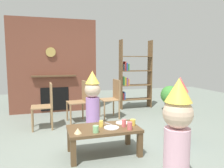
{
  "coord_description": "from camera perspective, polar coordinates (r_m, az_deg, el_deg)",
  "views": [
    {
      "loc": [
        -0.91,
        -3.18,
        1.37
      ],
      "look_at": [
        0.15,
        0.4,
        0.94
      ],
      "focal_mm": 34.48,
      "sensor_mm": 36.0,
      "label": 1
    }
  ],
  "objects": [
    {
      "name": "ground_plane",
      "position": [
        3.58,
        -0.5,
        -15.93
      ],
      "size": [
        12.0,
        12.0,
        0.0
      ],
      "primitive_type": "plane",
      "color": "gray"
    },
    {
      "name": "coffee_table",
      "position": [
        3.17,
        -2.23,
        -12.57
      ],
      "size": [
        1.02,
        0.56,
        0.39
      ],
      "color": "brown",
      "rests_on": "ground_plane"
    },
    {
      "name": "paper_cup_far_left",
      "position": [
        3.06,
        4.71,
        -10.99
      ],
      "size": [
        0.07,
        0.07,
        0.11
      ],
      "primitive_type": "cylinder",
      "color": "#E5666B",
      "rests_on": "coffee_table"
    },
    {
      "name": "potted_plant_tall",
      "position": [
        5.97,
        15.12,
        -3.15
      ],
      "size": [
        0.5,
        0.5,
        0.67
      ],
      "color": "#9E5B42",
      "rests_on": "ground_plane"
    },
    {
      "name": "dining_chair_right",
      "position": [
        5.03,
        0.23,
        -3.27
      ],
      "size": [
        0.43,
        0.43,
        0.9
      ],
      "rotation": [
        0.0,
        0.0,
        3.22
      ],
      "color": "#9E7A51",
      "rests_on": "ground_plane"
    },
    {
      "name": "table_fork",
      "position": [
        3.32,
        -0.94,
        -10.47
      ],
      "size": [
        0.09,
        0.14,
        0.01
      ],
      "primitive_type": "cube",
      "rotation": [
        0.0,
        0.0,
        2.1
      ],
      "color": "silver",
      "rests_on": "coffee_table"
    },
    {
      "name": "paper_cup_far_right",
      "position": [
        3.18,
        -2.91,
        -10.45
      ],
      "size": [
        0.06,
        0.06,
        0.09
      ],
      "primitive_type": "cylinder",
      "color": "#F2CC4C",
      "rests_on": "coffee_table"
    },
    {
      "name": "bookshelf",
      "position": [
        6.04,
        5.59,
        2.01
      ],
      "size": [
        0.9,
        0.28,
        1.9
      ],
      "color": "brown",
      "rests_on": "ground_plane"
    },
    {
      "name": "child_with_cone_hat",
      "position": [
        2.48,
        16.95,
        -11.3
      ],
      "size": [
        0.32,
        0.32,
        1.17
      ],
      "rotation": [
        0.0,
        0.0,
        2.12
      ],
      "color": "#EAB2C6",
      "rests_on": "ground_plane"
    },
    {
      "name": "child_in_pink",
      "position": [
        3.7,
        17.4,
        -6.14
      ],
      "size": [
        0.3,
        0.3,
        1.09
      ],
      "rotation": [
        0.0,
        0.0,
        -3.08
      ],
      "color": "#4C7FC6",
      "rests_on": "ground_plane"
    },
    {
      "name": "paper_cup_near_left",
      "position": [
        2.94,
        -4.34,
        -11.85
      ],
      "size": [
        0.08,
        0.08,
        0.09
      ],
      "primitive_type": "cylinder",
      "color": "#8CD18C",
      "rests_on": "coffee_table"
    },
    {
      "name": "paper_cup_center",
      "position": [
        3.17,
        3.16,
        -10.32
      ],
      "size": [
        0.06,
        0.06,
        0.11
      ],
      "primitive_type": "cylinder",
      "color": "#E5666B",
      "rests_on": "coffee_table"
    },
    {
      "name": "birthday_cake_slice",
      "position": [
        2.94,
        -9.06,
        -12.15
      ],
      "size": [
        0.1,
        0.1,
        0.07
      ],
      "primitive_type": "cone",
      "color": "#EAC68C",
      "rests_on": "coffee_table"
    },
    {
      "name": "paper_cup_near_right",
      "position": [
        3.25,
        5.53,
        -10.09
      ],
      "size": [
        0.08,
        0.08,
        0.09
      ],
      "primitive_type": "cylinder",
      "color": "#F2CC4C",
      "rests_on": "coffee_table"
    },
    {
      "name": "paper_plate_front",
      "position": [
        3.13,
        -0.15,
        -11.48
      ],
      "size": [
        0.21,
        0.21,
        0.01
      ],
      "primitive_type": "cylinder",
      "color": "white",
      "rests_on": "coffee_table"
    },
    {
      "name": "dining_chair_middle",
      "position": [
        4.78,
        -8.24,
        -3.87
      ],
      "size": [
        0.44,
        0.44,
        0.9
      ],
      "rotation": [
        0.0,
        0.0,
        3.26
      ],
      "color": "#9E7A51",
      "rests_on": "ground_plane"
    },
    {
      "name": "dining_chair_left",
      "position": [
        4.47,
        -16.98,
        -4.81
      ],
      "size": [
        0.42,
        0.42,
        0.9
      ],
      "rotation": [
        0.0,
        0.0,
        3.19
      ],
      "color": "#9E7A51",
      "rests_on": "ground_plane"
    },
    {
      "name": "paper_plate_rear",
      "position": [
        3.36,
        2.7,
        -10.23
      ],
      "size": [
        0.2,
        0.2,
        0.01
      ],
      "primitive_type": "cylinder",
      "color": "white",
      "rests_on": "coffee_table"
    },
    {
      "name": "child_by_the_chairs",
      "position": [
        4.32,
        -5.17,
        -3.67
      ],
      "size": [
        0.32,
        0.32,
        1.14
      ],
      "rotation": [
        0.0,
        0.0,
        -1.65
      ],
      "color": "#B27FCC",
      "rests_on": "ground_plane"
    },
    {
      "name": "brick_fireplace_feature",
      "position": [
        5.78,
        -15.2,
        4.56
      ],
      "size": [
        2.2,
        0.28,
        2.4
      ],
      "color": "brown",
      "rests_on": "ground_plane"
    }
  ]
}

